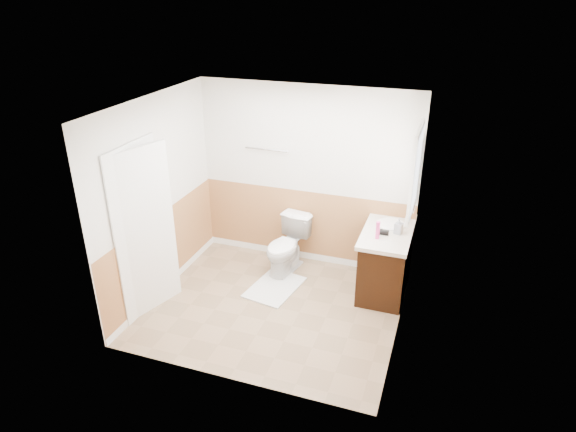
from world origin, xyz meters
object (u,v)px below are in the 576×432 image
at_px(vanity_cabinet, 386,261).
at_px(bath_mat, 275,287).
at_px(toilet, 286,246).
at_px(soap_dispenser, 399,226).
at_px(lotion_bottle, 378,230).

bearing_deg(vanity_cabinet, bath_mat, -160.64).
distance_m(toilet, bath_mat, 0.60).
xyz_separation_m(bath_mat, soap_dispenser, (1.47, 0.42, 0.94)).
relative_size(bath_mat, vanity_cabinet, 0.73).
bearing_deg(soap_dispenser, lotion_bottle, -135.13).
distance_m(bath_mat, lotion_bottle, 1.58).
height_order(vanity_cabinet, lotion_bottle, lotion_bottle).
xyz_separation_m(bath_mat, lotion_bottle, (1.25, 0.20, 0.95)).
distance_m(toilet, vanity_cabinet, 1.35).
bearing_deg(vanity_cabinet, soap_dispenser, -25.53).
bearing_deg(toilet, soap_dispenser, 7.86).
bearing_deg(bath_mat, toilet, 90.00).
bearing_deg(lotion_bottle, bath_mat, -170.99).
bearing_deg(lotion_bottle, toilet, 167.82).
height_order(vanity_cabinet, soap_dispenser, soap_dispenser).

